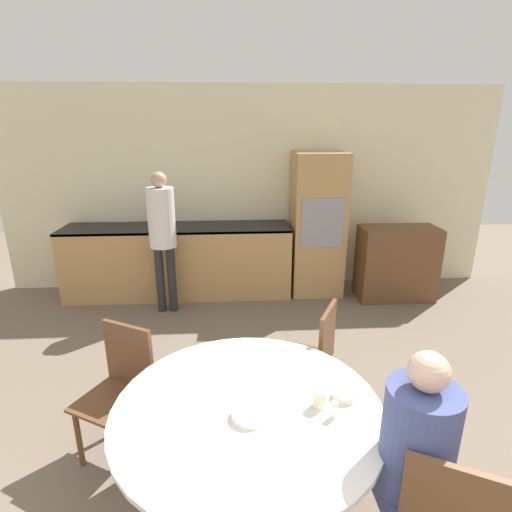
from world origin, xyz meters
name	(u,v)px	position (x,y,z in m)	size (l,w,h in m)	color
wall_back	(250,190)	(0.00, 4.89, 1.30)	(6.41, 0.05, 2.60)	beige
kitchen_counter	(179,260)	(-0.94, 4.54, 0.47)	(2.83, 0.60, 0.91)	tan
oven_unit	(317,225)	(0.83, 4.55, 0.90)	(0.64, 0.59, 1.80)	tan
sideboard	(396,263)	(1.80, 4.26, 0.46)	(0.94, 0.45, 0.93)	brown
dining_table	(248,434)	(-0.19, 1.38, 0.54)	(1.41, 1.41, 0.72)	brown
chair_far_left	(121,384)	(-1.00, 1.91, 0.50)	(0.54, 0.54, 0.89)	brown
chair_far_right	(313,354)	(0.33, 2.19, 0.50)	(0.54, 0.54, 0.89)	brown
person_seated	(418,460)	(0.54, 0.98, 0.72)	(0.32, 0.38, 1.24)	#262628
person_standing	(162,227)	(-1.03, 4.05, 1.02)	(0.30, 0.30, 1.64)	#262628
cup	(319,399)	(0.18, 1.35, 0.77)	(0.07, 0.07, 0.10)	beige
bowl_near	(249,415)	(-0.19, 1.29, 0.74)	(0.18, 0.18, 0.04)	white
bowl_centre	(344,395)	(0.33, 1.41, 0.74)	(0.13, 0.13, 0.04)	beige
salt_shaker	(334,410)	(0.24, 1.27, 0.76)	(0.03, 0.03, 0.09)	white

